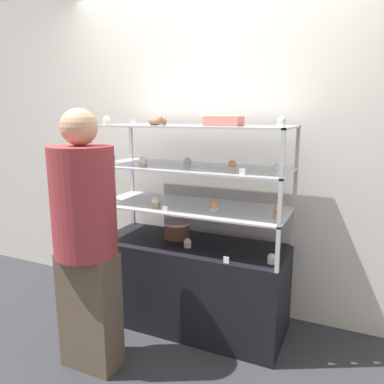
# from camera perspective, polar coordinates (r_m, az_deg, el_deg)

# --- Properties ---
(ground_plane) EXTENTS (20.00, 20.00, 0.00)m
(ground_plane) POSITION_cam_1_polar(r_m,az_deg,el_deg) (3.01, 0.00, -19.38)
(ground_plane) COLOR #2D2D33
(back_wall) EXTENTS (8.00, 0.05, 2.60)m
(back_wall) POSITION_cam_1_polar(r_m,az_deg,el_deg) (2.97, 3.34, 6.75)
(back_wall) COLOR silver
(back_wall) RESTS_ON ground_plane
(display_base) EXTENTS (1.36, 0.54, 0.64)m
(display_base) POSITION_cam_1_polar(r_m,az_deg,el_deg) (2.86, 0.00, -13.88)
(display_base) COLOR black
(display_base) RESTS_ON ground_plane
(display_riser_lower) EXTENTS (1.36, 0.54, 0.28)m
(display_riser_lower) POSITION_cam_1_polar(r_m,az_deg,el_deg) (2.66, 0.00, -2.40)
(display_riser_lower) COLOR #B7B7BC
(display_riser_lower) RESTS_ON display_base
(display_riser_middle) EXTENTS (1.36, 0.54, 0.28)m
(display_riser_middle) POSITION_cam_1_polar(r_m,az_deg,el_deg) (2.61, 0.00, 3.61)
(display_riser_middle) COLOR #B7B7BC
(display_riser_middle) RESTS_ON display_riser_lower
(display_riser_upper) EXTENTS (1.36, 0.54, 0.28)m
(display_riser_upper) POSITION_cam_1_polar(r_m,az_deg,el_deg) (2.58, 0.00, 9.81)
(display_riser_upper) COLOR #B7B7BC
(display_riser_upper) RESTS_ON display_riser_middle
(layer_cake_centerpiece) EXTENTS (0.19, 0.19, 0.13)m
(layer_cake_centerpiece) POSITION_cam_1_polar(r_m,az_deg,el_deg) (2.83, -2.30, -5.75)
(layer_cake_centerpiece) COLOR brown
(layer_cake_centerpiece) RESTS_ON display_base
(sheet_cake_frosted) EXTENTS (0.24, 0.16, 0.07)m
(sheet_cake_frosted) POSITION_cam_1_polar(r_m,az_deg,el_deg) (2.46, 4.86, 10.84)
(sheet_cake_frosted) COLOR #C66660
(sheet_cake_frosted) RESTS_ON display_riser_upper
(cupcake_0) EXTENTS (0.05, 0.05, 0.06)m
(cupcake_0) POSITION_cam_1_polar(r_m,az_deg,el_deg) (2.92, -12.57, -6.20)
(cupcake_0) COLOR #CCB28C
(cupcake_0) RESTS_ON display_base
(cupcake_1) EXTENTS (0.05, 0.05, 0.06)m
(cupcake_1) POSITION_cam_1_polar(r_m,az_deg,el_deg) (2.65, -0.67, -7.78)
(cupcake_1) COLOR beige
(cupcake_1) RESTS_ON display_base
(cupcake_2) EXTENTS (0.05, 0.05, 0.06)m
(cupcake_2) POSITION_cam_1_polar(r_m,az_deg,el_deg) (2.43, 12.04, -9.91)
(cupcake_2) COLOR white
(cupcake_2) RESTS_ON display_base
(price_tag_0) EXTENTS (0.04, 0.00, 0.04)m
(price_tag_0) POSITION_cam_1_polar(r_m,az_deg,el_deg) (2.39, 5.24, -10.28)
(price_tag_0) COLOR white
(price_tag_0) RESTS_ON display_base
(cupcake_3) EXTENTS (0.06, 0.06, 0.08)m
(cupcake_3) POSITION_cam_1_polar(r_m,az_deg,el_deg) (2.87, -12.07, -0.53)
(cupcake_3) COLOR white
(cupcake_3) RESTS_ON display_riser_lower
(cupcake_4) EXTENTS (0.06, 0.06, 0.08)m
(cupcake_4) POSITION_cam_1_polar(r_m,az_deg,el_deg) (2.62, -5.55, -1.47)
(cupcake_4) COLOR #CCB28C
(cupcake_4) RESTS_ON display_riser_lower
(cupcake_5) EXTENTS (0.06, 0.06, 0.08)m
(cupcake_5) POSITION_cam_1_polar(r_m,az_deg,el_deg) (2.48, 3.35, -2.20)
(cupcake_5) COLOR white
(cupcake_5) RESTS_ON display_riser_lower
(cupcake_6) EXTENTS (0.06, 0.06, 0.08)m
(cupcake_6) POSITION_cam_1_polar(r_m,az_deg,el_deg) (2.41, 12.98, -2.95)
(cupcake_6) COLOR #CCB28C
(cupcake_6) RESTS_ON display_riser_lower
(price_tag_1) EXTENTS (0.04, 0.00, 0.04)m
(price_tag_1) POSITION_cam_1_polar(r_m,az_deg,el_deg) (2.47, -4.14, -2.66)
(price_tag_1) COLOR white
(price_tag_1) RESTS_ON display_riser_lower
(cupcake_7) EXTENTS (0.06, 0.06, 0.07)m
(cupcake_7) POSITION_cam_1_polar(r_m,az_deg,el_deg) (2.84, -12.17, 4.99)
(cupcake_7) COLOR white
(cupcake_7) RESTS_ON display_riser_middle
(cupcake_8) EXTENTS (0.06, 0.06, 0.07)m
(cupcake_8) POSITION_cam_1_polar(r_m,az_deg,el_deg) (2.61, -7.42, 4.58)
(cupcake_8) COLOR #CCB28C
(cupcake_8) RESTS_ON display_riser_middle
(cupcake_9) EXTENTS (0.06, 0.06, 0.07)m
(cupcake_9) POSITION_cam_1_polar(r_m,az_deg,el_deg) (2.55, -0.70, 4.50)
(cupcake_9) COLOR beige
(cupcake_9) RESTS_ON display_riser_middle
(cupcake_10) EXTENTS (0.06, 0.06, 0.07)m
(cupcake_10) POSITION_cam_1_polar(r_m,az_deg,el_deg) (2.41, 6.17, 3.99)
(cupcake_10) COLOR white
(cupcake_10) RESTS_ON display_riser_middle
(cupcake_11) EXTENTS (0.06, 0.06, 0.07)m
(cupcake_11) POSITION_cam_1_polar(r_m,az_deg,el_deg) (2.29, 12.83, 3.37)
(cupcake_11) COLOR white
(cupcake_11) RESTS_ON display_riser_middle
(price_tag_2) EXTENTS (0.04, 0.00, 0.04)m
(price_tag_2) POSITION_cam_1_polar(r_m,az_deg,el_deg) (2.21, 7.65, 3.02)
(price_tag_2) COLOR white
(price_tag_2) RESTS_ON display_riser_middle
(cupcake_12) EXTENTS (0.05, 0.05, 0.06)m
(cupcake_12) POSITION_cam_1_polar(r_m,az_deg,el_deg) (2.79, -12.85, 10.59)
(cupcake_12) COLOR #CCB28C
(cupcake_12) RESTS_ON display_riser_upper
(cupcake_13) EXTENTS (0.05, 0.05, 0.06)m
(cupcake_13) POSITION_cam_1_polar(r_m,az_deg,el_deg) (2.62, -4.89, 10.78)
(cupcake_13) COLOR #CCB28C
(cupcake_13) RESTS_ON display_riser_upper
(cupcake_14) EXTENTS (0.05, 0.05, 0.06)m
(cupcake_14) POSITION_cam_1_polar(r_m,az_deg,el_deg) (2.25, 13.50, 10.33)
(cupcake_14) COLOR white
(cupcake_14) RESTS_ON display_riser_upper
(price_tag_3) EXTENTS (0.04, 0.00, 0.04)m
(price_tag_3) POSITION_cam_1_polar(r_m,az_deg,el_deg) (2.51, -9.02, 10.46)
(price_tag_3) COLOR white
(price_tag_3) RESTS_ON display_riser_upper
(donut_glazed) EXTENTS (0.13, 0.13, 0.04)m
(donut_glazed) POSITION_cam_1_polar(r_m,az_deg,el_deg) (2.65, -5.24, 10.62)
(donut_glazed) COLOR brown
(donut_glazed) RESTS_ON display_riser_upper
(customer_figure) EXTENTS (0.37, 0.37, 1.60)m
(customer_figure) POSITION_cam_1_polar(r_m,az_deg,el_deg) (2.31, -15.90, -6.50)
(customer_figure) COLOR brown
(customer_figure) RESTS_ON ground_plane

